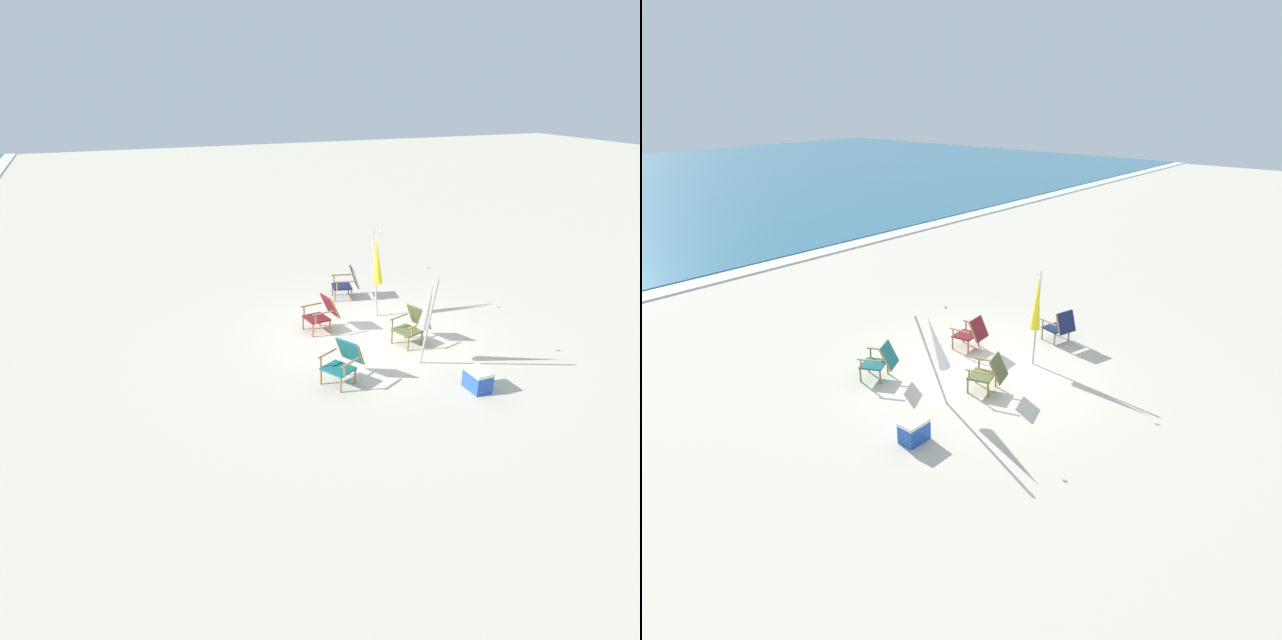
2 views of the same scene
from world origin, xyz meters
The scene contains 8 objects.
ground_plane centered at (0.00, 0.00, 0.00)m, with size 80.00×80.00×0.00m, color beige.
beach_chair_back_left centered at (2.36, -0.47, 0.43)m, with size 0.73×0.79×0.82m.
beach_chair_front_right centered at (-1.66, 1.44, 0.43)m, with size 0.84×0.91×0.80m.
beach_chair_back_right centered at (0.69, 0.90, 0.43)m, with size 0.66×0.79×0.80m.
beach_chair_front_left centered at (-0.64, -0.63, 0.43)m, with size 0.77×0.87×0.80m.
umbrella_furled_white centered at (-1.77, -0.24, 1.33)m, with size 0.76×0.35×2.03m.
umbrella_furled_yellow centered at (1.05, -0.60, 1.38)m, with size 0.41×0.30×2.11m.
cooler_box centered at (-2.88, -0.70, 0.20)m, with size 0.49×0.35×0.40m.
Camera 1 is at (-10.28, 5.40, 5.26)m, focal length 32.00 mm.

